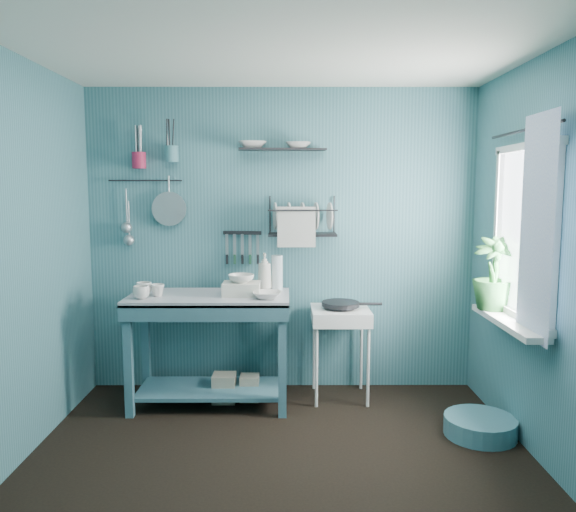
{
  "coord_description": "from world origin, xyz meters",
  "views": [
    {
      "loc": [
        0.04,
        -3.16,
        1.69
      ],
      "look_at": [
        0.05,
        0.85,
        1.2
      ],
      "focal_mm": 35.0,
      "sensor_mm": 36.0,
      "label": 1
    }
  ],
  "objects_px": {
    "frying_pan": "(341,304)",
    "colander": "(169,209)",
    "soap_bottle": "(265,272)",
    "floor_basin": "(480,426)",
    "utensil_cup_magenta": "(139,160)",
    "work_counter": "(210,350)",
    "potted_plant": "(494,273)",
    "mug_mid": "(158,290)",
    "hotplate_stand": "(340,353)",
    "mug_left": "(141,292)",
    "mug_right": "(144,289)",
    "dish_rack": "(302,216)",
    "utensil_cup_teal": "(172,154)",
    "water_bottle": "(277,272)",
    "storage_tin_large": "(224,388)",
    "wash_tub": "(241,289)",
    "storage_tin_small": "(250,388)"
  },
  "relations": [
    {
      "from": "frying_pan",
      "to": "colander",
      "type": "height_order",
      "value": "colander"
    },
    {
      "from": "soap_bottle",
      "to": "floor_basin",
      "type": "relative_size",
      "value": 0.62
    },
    {
      "from": "utensil_cup_magenta",
      "to": "work_counter",
      "type": "bearing_deg",
      "value": -29.38
    },
    {
      "from": "potted_plant",
      "to": "floor_basin",
      "type": "height_order",
      "value": "potted_plant"
    },
    {
      "from": "mug_mid",
      "to": "potted_plant",
      "type": "height_order",
      "value": "potted_plant"
    },
    {
      "from": "hotplate_stand",
      "to": "colander",
      "type": "xyz_separation_m",
      "value": [
        -1.39,
        0.23,
        1.15
      ]
    },
    {
      "from": "soap_bottle",
      "to": "floor_basin",
      "type": "height_order",
      "value": "soap_bottle"
    },
    {
      "from": "work_counter",
      "to": "mug_left",
      "type": "bearing_deg",
      "value": -164.64
    },
    {
      "from": "mug_right",
      "to": "potted_plant",
      "type": "bearing_deg",
      "value": -7.56
    },
    {
      "from": "floor_basin",
      "to": "soap_bottle",
      "type": "bearing_deg",
      "value": 152.53
    },
    {
      "from": "utensil_cup_magenta",
      "to": "floor_basin",
      "type": "distance_m",
      "value": 3.25
    },
    {
      "from": "frying_pan",
      "to": "potted_plant",
      "type": "xyz_separation_m",
      "value": [
        1.03,
        -0.47,
        0.32
      ]
    },
    {
      "from": "dish_rack",
      "to": "utensil_cup_teal",
      "type": "xyz_separation_m",
      "value": [
        -1.05,
        0.05,
        0.5
      ]
    },
    {
      "from": "mug_left",
      "to": "potted_plant",
      "type": "distance_m",
      "value": 2.55
    },
    {
      "from": "work_counter",
      "to": "mug_right",
      "type": "distance_m",
      "value": 0.7
    },
    {
      "from": "utensil_cup_magenta",
      "to": "potted_plant",
      "type": "distance_m",
      "value": 2.86
    },
    {
      "from": "potted_plant",
      "to": "frying_pan",
      "type": "bearing_deg",
      "value": 155.43
    },
    {
      "from": "dish_rack",
      "to": "floor_basin",
      "type": "height_order",
      "value": "dish_rack"
    },
    {
      "from": "hotplate_stand",
      "to": "utensil_cup_magenta",
      "type": "bearing_deg",
      "value": 164.3
    },
    {
      "from": "water_bottle",
      "to": "storage_tin_large",
      "type": "relative_size",
      "value": 1.27
    },
    {
      "from": "mug_mid",
      "to": "water_bottle",
      "type": "relative_size",
      "value": 0.36
    },
    {
      "from": "water_bottle",
      "to": "storage_tin_large",
      "type": "xyz_separation_m",
      "value": [
        -0.42,
        -0.17,
        -0.9
      ]
    },
    {
      "from": "utensil_cup_magenta",
      "to": "utensil_cup_teal",
      "type": "distance_m",
      "value": 0.27
    },
    {
      "from": "potted_plant",
      "to": "mug_mid",
      "type": "bearing_deg",
      "value": 173.46
    },
    {
      "from": "potted_plant",
      "to": "wash_tub",
      "type": "bearing_deg",
      "value": 169.98
    },
    {
      "from": "potted_plant",
      "to": "storage_tin_large",
      "type": "distance_m",
      "value": 2.23
    },
    {
      "from": "storage_tin_small",
      "to": "utensil_cup_teal",
      "type": "bearing_deg",
      "value": 158.01
    },
    {
      "from": "wash_tub",
      "to": "potted_plant",
      "type": "bearing_deg",
      "value": -10.02
    },
    {
      "from": "dish_rack",
      "to": "utensil_cup_magenta",
      "type": "height_order",
      "value": "utensil_cup_magenta"
    },
    {
      "from": "mug_mid",
      "to": "dish_rack",
      "type": "distance_m",
      "value": 1.28
    },
    {
      "from": "colander",
      "to": "floor_basin",
      "type": "relative_size",
      "value": 0.58
    },
    {
      "from": "potted_plant",
      "to": "colander",
      "type": "bearing_deg",
      "value": 163.82
    },
    {
      "from": "storage_tin_large",
      "to": "potted_plant",
      "type": "bearing_deg",
      "value": -11.25
    },
    {
      "from": "mug_mid",
      "to": "wash_tub",
      "type": "relative_size",
      "value": 0.36
    },
    {
      "from": "frying_pan",
      "to": "storage_tin_large",
      "type": "relative_size",
      "value": 1.36
    },
    {
      "from": "water_bottle",
      "to": "utensil_cup_teal",
      "type": "xyz_separation_m",
      "value": [
        -0.85,
        0.11,
        0.95
      ]
    },
    {
      "from": "work_counter",
      "to": "storage_tin_small",
      "type": "relative_size",
      "value": 6.15
    },
    {
      "from": "wash_tub",
      "to": "storage_tin_small",
      "type": "xyz_separation_m",
      "value": [
        0.05,
        0.1,
        -0.82
      ]
    },
    {
      "from": "floor_basin",
      "to": "hotplate_stand",
      "type": "bearing_deg",
      "value": 141.47
    },
    {
      "from": "utensil_cup_magenta",
      "to": "potted_plant",
      "type": "relative_size",
      "value": 0.25
    },
    {
      "from": "wash_tub",
      "to": "utensil_cup_magenta",
      "type": "bearing_deg",
      "value": 157.22
    },
    {
      "from": "work_counter",
      "to": "mug_right",
      "type": "relative_size",
      "value": 10.0
    },
    {
      "from": "floor_basin",
      "to": "dish_rack",
      "type": "bearing_deg",
      "value": 144.16
    },
    {
      "from": "mug_right",
      "to": "colander",
      "type": "relative_size",
      "value": 0.44
    },
    {
      "from": "frying_pan",
      "to": "storage_tin_small",
      "type": "bearing_deg",
      "value": -175.84
    },
    {
      "from": "storage_tin_large",
      "to": "storage_tin_small",
      "type": "relative_size",
      "value": 1.1
    },
    {
      "from": "soap_bottle",
      "to": "colander",
      "type": "bearing_deg",
      "value": 168.2
    },
    {
      "from": "utensil_cup_teal",
      "to": "colander",
      "type": "bearing_deg",
      "value": 141.19
    },
    {
      "from": "storage_tin_large",
      "to": "utensil_cup_teal",
      "type": "bearing_deg",
      "value": 146.53
    },
    {
      "from": "storage_tin_small",
      "to": "dish_rack",
      "type": "bearing_deg",
      "value": 25.76
    }
  ]
}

